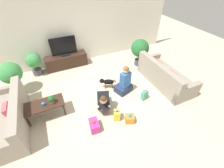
% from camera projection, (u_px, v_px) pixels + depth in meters
% --- Properties ---
extents(ground_plane, '(16.00, 16.00, 0.00)m').
position_uv_depth(ground_plane, '(99.00, 100.00, 4.70)').
color(ground_plane, beige).
extents(wall_back, '(8.40, 0.06, 2.60)m').
position_uv_depth(wall_back, '(72.00, 31.00, 5.70)').
color(wall_back, white).
rests_on(wall_back, ground_plane).
extents(sofa_left, '(0.90, 2.10, 0.83)m').
position_uv_depth(sofa_left, '(9.00, 119.00, 3.81)').
color(sofa_left, gray).
rests_on(sofa_left, ground_plane).
extents(sofa_right, '(0.90, 2.10, 0.83)m').
position_uv_depth(sofa_right, '(164.00, 76.00, 5.18)').
color(sofa_right, gray).
rests_on(sofa_right, ground_plane).
extents(coffee_table, '(1.03, 0.51, 0.46)m').
position_uv_depth(coffee_table, '(44.00, 105.00, 4.00)').
color(coffee_table, '#382319').
rests_on(coffee_table, ground_plane).
extents(tv_console, '(1.59, 0.45, 0.53)m').
position_uv_depth(tv_console, '(67.00, 61.00, 6.01)').
color(tv_console, '#382319').
rests_on(tv_console, ground_plane).
extents(tv, '(0.95, 0.20, 0.73)m').
position_uv_depth(tv, '(64.00, 47.00, 5.63)').
color(tv, black).
rests_on(tv, tv_console).
extents(potted_plant_corner_left, '(0.67, 0.67, 1.09)m').
position_uv_depth(potted_plant_corner_left, '(11.00, 74.00, 4.54)').
color(potted_plant_corner_left, beige).
rests_on(potted_plant_corner_left, ground_plane).
extents(potted_plant_corner_right, '(0.69, 0.69, 1.09)m').
position_uv_depth(potted_plant_corner_right, '(140.00, 49.00, 5.85)').
color(potted_plant_corner_right, '#4C4C51').
rests_on(potted_plant_corner_right, ground_plane).
extents(potted_plant_back_left, '(0.52, 0.52, 0.85)m').
position_uv_depth(potted_plant_back_left, '(34.00, 62.00, 5.45)').
color(potted_plant_back_left, '#4C4C51').
rests_on(potted_plant_back_left, ground_plane).
extents(person_kneeling, '(0.56, 0.83, 0.78)m').
position_uv_depth(person_kneeling, '(103.00, 101.00, 4.21)').
color(person_kneeling, '#23232D').
rests_on(person_kneeling, ground_plane).
extents(person_sitting, '(0.62, 0.58, 1.00)m').
position_uv_depth(person_sitting, '(124.00, 83.00, 4.78)').
color(person_sitting, '#283351').
rests_on(person_sitting, ground_plane).
extents(dog, '(0.54, 0.31, 0.37)m').
position_uv_depth(dog, '(107.00, 82.00, 5.01)').
color(dog, black).
rests_on(dog, ground_plane).
extents(gift_box_a, '(0.30, 0.29, 0.28)m').
position_uv_depth(gift_box_a, '(130.00, 119.00, 4.02)').
color(gift_box_a, orange).
rests_on(gift_box_a, ground_plane).
extents(gift_box_b, '(0.26, 0.38, 0.32)m').
position_uv_depth(gift_box_b, '(94.00, 125.00, 3.83)').
color(gift_box_b, '#CC3389').
rests_on(gift_box_b, ground_plane).
extents(gift_box_c, '(0.23, 0.25, 0.35)m').
position_uv_depth(gift_box_c, '(117.00, 115.00, 4.06)').
color(gift_box_c, yellow).
rests_on(gift_box_c, ground_plane).
extents(gift_bag_a, '(0.23, 0.16, 0.32)m').
position_uv_depth(gift_bag_a, '(144.00, 95.00, 4.65)').
color(gift_bag_a, '#4CA384').
rests_on(gift_bag_a, ground_plane).
extents(mug, '(0.12, 0.08, 0.09)m').
position_uv_depth(mug, '(43.00, 104.00, 3.90)').
color(mug, '#386BAD').
rests_on(mug, coffee_table).
extents(tabletop_plant, '(0.17, 0.17, 0.22)m').
position_uv_depth(tabletop_plant, '(51.00, 99.00, 3.92)').
color(tabletop_plant, '#A36042').
rests_on(tabletop_plant, coffee_table).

